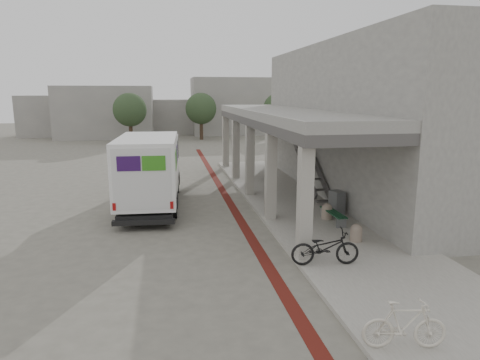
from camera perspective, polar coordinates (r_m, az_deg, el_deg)
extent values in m
plane|color=#615D53|center=(15.51, -3.13, -6.38)|extent=(120.00, 120.00, 0.00)
cube|color=#551711|center=(17.53, -0.65, -4.22)|extent=(0.35, 40.00, 0.01)
cube|color=gray|center=(16.42, 10.93, -5.34)|extent=(4.40, 28.00, 0.12)
cube|color=gray|center=(21.23, 15.51, 7.70)|extent=(4.30, 17.00, 7.00)
cube|color=#4B4947|center=(19.92, 5.62, 7.83)|extent=(3.40, 16.90, 0.35)
cube|color=gray|center=(19.90, 5.64, 8.84)|extent=(3.40, 16.90, 0.35)
cube|color=gray|center=(49.11, -17.46, 8.64)|extent=(10.00, 6.00, 5.50)
cube|color=gray|center=(52.74, -9.22, 8.36)|extent=(8.00, 6.00, 4.00)
cube|color=gray|center=(51.26, -1.27, 9.82)|extent=(9.00, 6.00, 6.50)
cube|color=gray|center=(53.16, -23.49, 7.86)|extent=(7.00, 5.00, 4.50)
cylinder|color=#38281C|center=(42.93, -14.35, 6.40)|extent=(0.36, 0.36, 2.40)
sphere|color=#283D23|center=(42.82, -14.49, 9.06)|extent=(3.20, 3.20, 3.20)
cylinder|color=#38281C|center=(44.95, -5.18, 6.92)|extent=(0.36, 0.36, 2.40)
sphere|color=#283D23|center=(44.84, -5.22, 9.47)|extent=(3.20, 3.20, 3.20)
cylinder|color=#38281C|center=(45.34, 5.13, 6.96)|extent=(0.36, 0.36, 2.40)
sphere|color=#283D23|center=(45.23, 5.18, 9.49)|extent=(3.20, 3.20, 3.20)
cube|color=black|center=(18.64, -11.73, -2.33)|extent=(2.31, 6.67, 0.28)
cube|color=white|center=(17.52, -12.14, 1.64)|extent=(2.50, 5.00, 2.45)
cube|color=white|center=(20.74, -11.35, 2.78)|extent=(2.34, 1.90, 2.16)
cube|color=white|center=(21.84, -11.08, 1.10)|extent=(2.09, 0.67, 0.75)
cube|color=black|center=(21.41, -11.26, 4.45)|extent=(2.09, 0.56, 0.99)
cube|color=black|center=(15.40, -12.71, -5.49)|extent=(2.17, 0.34, 0.17)
cube|color=#2F104C|center=(18.24, -15.57, 3.21)|extent=(0.09, 1.32, 0.71)
cube|color=#33821C|center=(16.86, -16.26, 2.52)|extent=(0.09, 1.32, 0.71)
cube|color=#2F104C|center=(15.05, -14.64, 2.11)|extent=(0.80, 0.07, 0.52)
cube|color=#33821C|center=(14.96, -11.42, 2.21)|extent=(0.80, 0.07, 0.52)
cylinder|color=black|center=(21.11, -13.88, -0.69)|extent=(0.31, 0.86, 0.85)
cylinder|color=black|center=(20.96, -8.52, -0.56)|extent=(0.31, 0.86, 0.85)
cylinder|color=black|center=(16.94, -15.57, -3.75)|extent=(0.31, 0.86, 0.85)
cylinder|color=black|center=(16.75, -8.87, -3.63)|extent=(0.31, 0.86, 0.85)
cube|color=slate|center=(15.46, 13.35, -5.58)|extent=(0.36, 0.09, 0.35)
cube|color=slate|center=(16.68, 11.31, -4.24)|extent=(0.36, 0.09, 0.35)
cube|color=#133B22|center=(15.96, 11.89, -4.25)|extent=(0.16, 1.68, 0.04)
cube|color=#133B22|center=(16.01, 12.32, -4.21)|extent=(0.16, 1.68, 0.04)
cube|color=#133B22|center=(16.07, 12.75, -4.18)|extent=(0.16, 1.68, 0.04)
cylinder|color=gray|center=(16.41, 11.50, -4.42)|extent=(0.40, 0.40, 0.40)
sphere|color=gray|center=(16.36, 11.52, -3.75)|extent=(0.40, 0.40, 0.40)
cylinder|color=gray|center=(14.23, 15.22, -7.12)|extent=(0.38, 0.38, 0.38)
sphere|color=gray|center=(14.18, 15.26, -6.40)|extent=(0.38, 0.38, 0.38)
cube|color=slate|center=(17.06, 12.79, -2.96)|extent=(0.54, 0.64, 0.92)
imported|color=black|center=(12.06, 11.28, -8.81)|extent=(1.94, 0.84, 0.99)
imported|color=beige|center=(8.80, 21.10, -17.58)|extent=(1.62, 0.71, 0.94)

